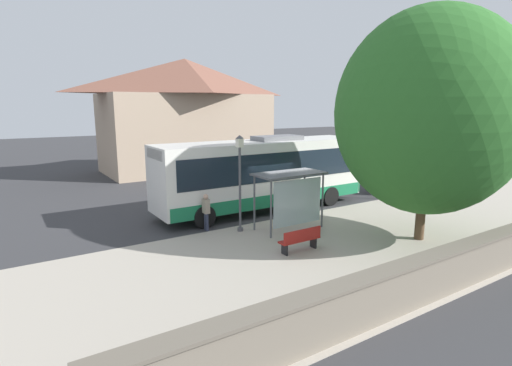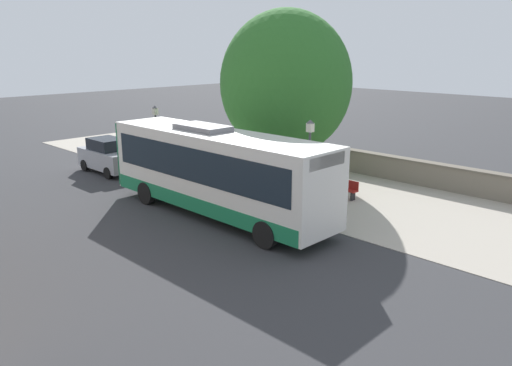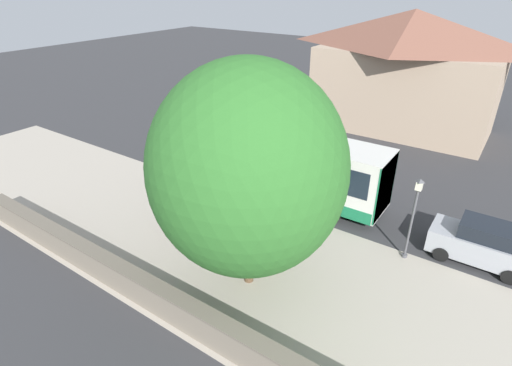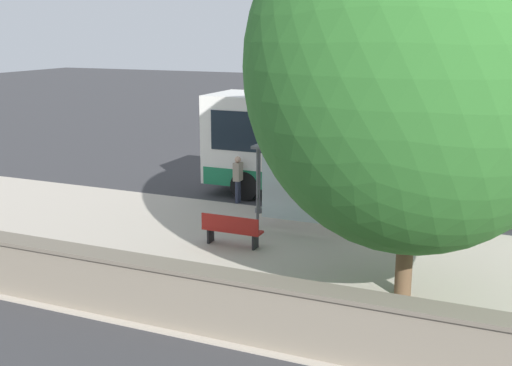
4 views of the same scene
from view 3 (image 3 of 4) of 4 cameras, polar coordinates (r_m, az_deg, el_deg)
name	(u,v)px [view 3 (image 3 of 4)]	position (r m, az deg, el deg)	size (l,w,h in m)	color
ground_plane	(261,203)	(21.46, 0.71, -2.90)	(120.00, 120.00, 0.00)	#353538
sidewalk_plaza	(206,244)	(18.49, -7.15, -8.70)	(9.00, 44.00, 0.02)	#ADA393
stone_wall	(134,284)	(16.02, -17.04, -13.68)	(0.60, 20.00, 1.26)	slate
background_building	(406,71)	(32.90, 20.64, 14.77)	(6.97, 13.38, 8.81)	tan
bus	(286,161)	(21.73, 4.30, 3.12)	(2.68, 11.05, 3.70)	silver
bus_shelter	(234,179)	(19.59, -3.15, 0.55)	(1.51, 2.98, 2.44)	#515459
pedestrian	(212,170)	(23.08, -6.34, 1.82)	(0.34, 0.22, 1.58)	#2D3347
bench	(185,218)	(19.64, -10.12, -4.91)	(0.40, 1.65, 0.88)	maroon
street_lamp_near	(216,156)	(21.18, -5.72, 3.82)	(0.28, 0.28, 4.03)	#4C4C51
street_lamp_far	(414,212)	(17.55, 21.58, -3.92)	(0.28, 0.28, 3.82)	#4C4C51
shade_tree	(248,170)	(13.74, -1.20, 1.89)	(6.92, 6.92, 8.74)	brown
parked_car_behind_bus	(481,243)	(19.32, 29.50, -7.51)	(1.83, 3.96, 1.91)	#9EA0A8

